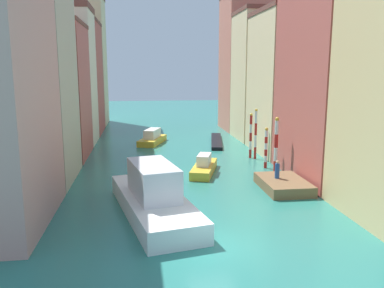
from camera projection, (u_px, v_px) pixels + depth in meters
ground_plane at (173, 152)px, 44.57m from camera, size 154.00×154.00×0.00m
building_left_1 at (24, 82)px, 31.64m from camera, size 7.29×8.71×16.17m
building_left_2 at (50, 91)px, 40.80m from camera, size 7.29×8.96×13.93m
building_left_3 at (64, 76)px, 48.60m from camera, size 7.29×7.42×16.77m
building_left_4 at (75, 78)px, 57.00m from camera, size 7.29×9.68×16.00m
building_left_5 at (83, 61)px, 65.67m from camera, size 7.29×8.57×21.24m
building_right_1 at (339, 60)px, 32.53m from camera, size 7.29×11.03×19.68m
building_right_2 at (290, 82)px, 43.24m from camera, size 7.29×9.85×15.48m
building_right_3 at (264, 75)px, 52.21m from camera, size 7.29×8.18×16.73m
building_right_4 at (247, 63)px, 60.12m from camera, size 7.29×8.70×20.36m
waterfront_dock at (283, 184)px, 30.52m from camera, size 3.27×5.05×0.79m
person_on_dock at (277, 170)px, 30.69m from camera, size 0.36×0.36×1.41m
mooring_pole_0 at (276, 145)px, 34.65m from camera, size 0.36×0.36×5.07m
mooring_pole_1 at (266, 147)px, 36.92m from camera, size 0.31×0.31×3.85m
mooring_pole_2 at (256, 134)px, 40.66m from camera, size 0.29×0.29×5.22m
mooring_pole_3 at (251, 135)px, 41.18m from camera, size 0.30×0.30×4.71m
vaporetto_white at (154, 197)px, 25.14m from camera, size 5.89×11.84×3.30m
gondola_black at (216, 141)px, 50.37m from camera, size 3.13×10.64×0.40m
motorboat_0 at (152, 138)px, 49.68m from camera, size 3.93×6.28×1.81m
motorboat_1 at (204, 167)px, 35.43m from camera, size 3.37×6.16×1.69m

